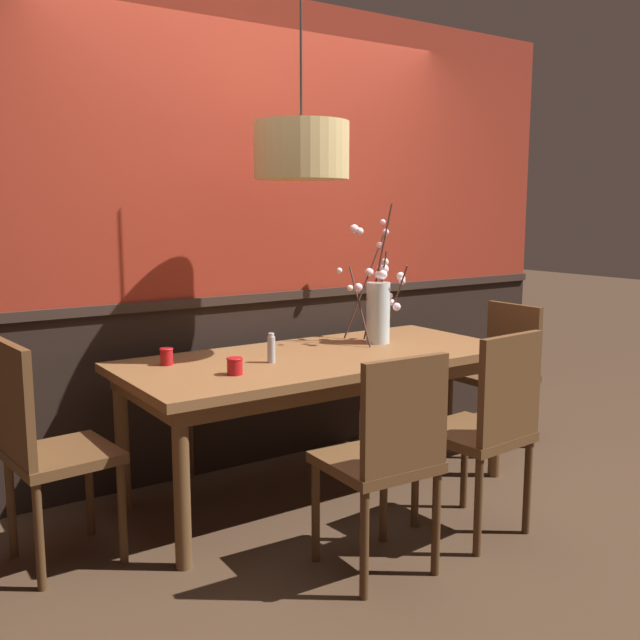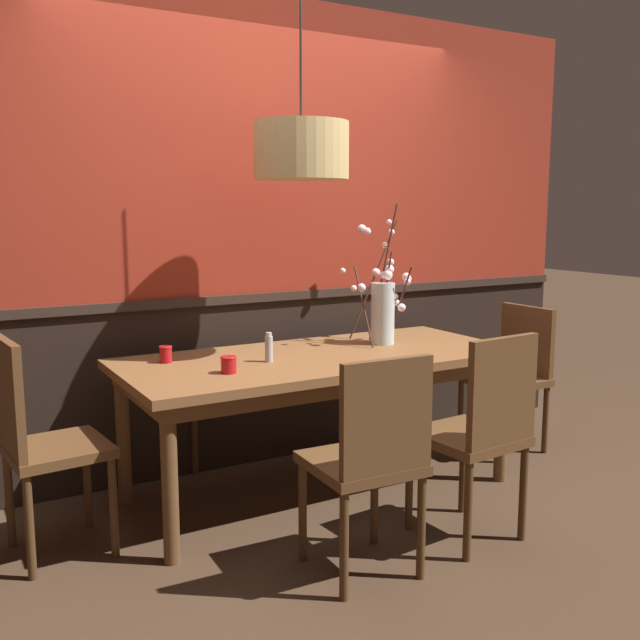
% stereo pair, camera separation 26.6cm
% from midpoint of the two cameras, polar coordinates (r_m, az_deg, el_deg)
% --- Properties ---
extents(ground_plane, '(24.00, 24.00, 0.00)m').
position_cam_midpoint_polar(ground_plane, '(3.97, 1.97, -13.35)').
color(ground_plane, '#422D1E').
extents(back_wall, '(4.50, 0.14, 2.67)m').
position_cam_midpoint_polar(back_wall, '(4.24, -2.58, 6.51)').
color(back_wall, black).
rests_on(back_wall, ground).
extents(dining_table, '(2.06, 0.91, 0.74)m').
position_cam_midpoint_polar(dining_table, '(3.77, 2.02, -3.96)').
color(dining_table, brown).
rests_on(dining_table, ground).
extents(chair_far_side_right, '(0.47, 0.44, 0.94)m').
position_cam_midpoint_polar(chair_far_side_right, '(4.70, -0.63, -3.09)').
color(chair_far_side_right, brown).
rests_on(chair_far_side_right, ground).
extents(chair_far_side_left, '(0.47, 0.45, 0.96)m').
position_cam_midpoint_polar(chair_far_side_left, '(4.39, -7.49, -3.96)').
color(chair_far_side_left, brown).
rests_on(chair_far_side_left, ground).
extents(chair_head_east_end, '(0.41, 0.44, 0.89)m').
position_cam_midpoint_polar(chair_head_east_end, '(4.70, 16.54, -3.74)').
color(chair_head_east_end, brown).
rests_on(chair_head_east_end, ground).
extents(chair_near_side_left, '(0.44, 0.44, 0.94)m').
position_cam_midpoint_polar(chair_near_side_left, '(2.95, 6.64, -10.49)').
color(chair_near_side_left, brown).
rests_on(chair_near_side_left, ground).
extents(chair_head_west_end, '(0.44, 0.45, 0.97)m').
position_cam_midpoint_polar(chair_head_west_end, '(3.27, -19.19, -8.66)').
color(chair_head_west_end, brown).
rests_on(chair_head_west_end, ground).
extents(chair_near_side_right, '(0.45, 0.47, 0.96)m').
position_cam_midpoint_polar(chair_near_side_right, '(3.35, 14.79, -8.20)').
color(chair_near_side_right, brown).
rests_on(chair_near_side_right, ground).
extents(vase_with_blossoms, '(0.45, 0.46, 0.78)m').
position_cam_midpoint_polar(vase_with_blossoms, '(4.07, 6.85, 1.02)').
color(vase_with_blossoms, silver).
rests_on(vase_with_blossoms, dining_table).
extents(candle_holder_nearer_center, '(0.08, 0.08, 0.08)m').
position_cam_midpoint_polar(candle_holder_nearer_center, '(3.34, -4.97, -3.54)').
color(candle_holder_nearer_center, red).
rests_on(candle_holder_nearer_center, dining_table).
extents(candle_holder_nearer_edge, '(0.07, 0.07, 0.08)m').
position_cam_midpoint_polar(candle_holder_nearer_edge, '(3.60, -10.04, -2.68)').
color(candle_holder_nearer_edge, red).
rests_on(candle_holder_nearer_edge, dining_table).
extents(condiment_bottle, '(0.04, 0.04, 0.15)m').
position_cam_midpoint_polar(condiment_bottle, '(3.57, -1.94, -2.23)').
color(condiment_bottle, '#ADADB2').
rests_on(condiment_bottle, dining_table).
extents(pendant_lamp, '(0.47, 0.47, 1.03)m').
position_cam_midpoint_polar(pendant_lamp, '(3.67, 0.62, 13.21)').
color(pendant_lamp, tan).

